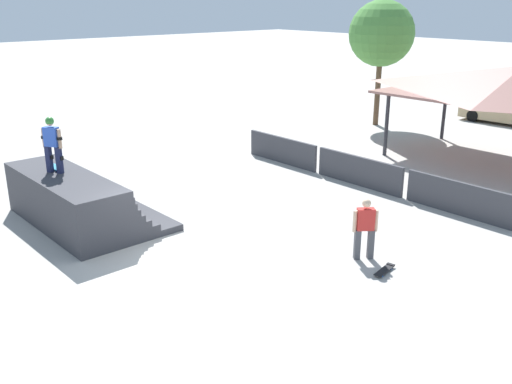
{
  "coord_description": "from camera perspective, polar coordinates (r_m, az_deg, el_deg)",
  "views": [
    {
      "loc": [
        11.61,
        -7.35,
        6.37
      ],
      "look_at": [
        -0.52,
        3.37,
        0.85
      ],
      "focal_mm": 40.0,
      "sensor_mm": 36.0,
      "label": 1
    }
  ],
  "objects": [
    {
      "name": "barrier_fence",
      "position": [
        20.64,
        10.25,
        2.08
      ],
      "size": [
        11.57,
        0.12,
        1.05
      ],
      "color": "#3D3D42",
      "rests_on": "ground"
    },
    {
      "name": "bystander_walking",
      "position": [
        14.7,
        10.86,
        -3.35
      ],
      "size": [
        0.47,
        0.59,
        1.63
      ],
      "rotation": [
        0.0,
        0.0,
        4.07
      ],
      "color": "#4C4C51",
      "rests_on": "ground"
    },
    {
      "name": "skateboard_on_ground",
      "position": [
        14.44,
        12.77,
        -7.59
      ],
      "size": [
        0.34,
        0.82,
        0.09
      ],
      "rotation": [
        0.0,
        0.0,
        1.76
      ],
      "color": "blue",
      "rests_on": "ground"
    },
    {
      "name": "tree_far_back",
      "position": [
        30.47,
        12.44,
        15.19
      ],
      "size": [
        3.31,
        3.31,
        6.33
      ],
      "color": "brown",
      "rests_on": "ground"
    },
    {
      "name": "quarter_pipe_ramp",
      "position": [
        17.59,
        -17.6,
        -0.96
      ],
      "size": [
        5.06,
        3.15,
        1.54
      ],
      "color": "#38383D",
      "rests_on": "ground"
    },
    {
      "name": "ground_plane",
      "position": [
        15.15,
        -8.33,
        -6.24
      ],
      "size": [
        160.0,
        160.0,
        0.0
      ],
      "primitive_type": "plane",
      "color": "#ADA8A0"
    },
    {
      "name": "skateboard_on_deck",
      "position": [
        17.96,
        -19.4,
        2.34
      ],
      "size": [
        0.82,
        0.29,
        0.09
      ],
      "rotation": [
        0.0,
        0.0,
        -0.11
      ],
      "color": "blue",
      "rests_on": "quarter_pipe_ramp"
    },
    {
      "name": "skater_on_deck",
      "position": [
        17.41,
        -19.73,
        4.83
      ],
      "size": [
        0.68,
        0.49,
        1.64
      ],
      "rotation": [
        0.0,
        0.0,
        0.53
      ],
      "color": "#1E2347",
      "rests_on": "quarter_pipe_ramp"
    },
    {
      "name": "parked_car_tan",
      "position": [
        33.41,
        23.48,
        7.35
      ],
      "size": [
        4.41,
        1.84,
        1.27
      ],
      "rotation": [
        0.0,
        0.0,
        0.05
      ],
      "color": "tan",
      "rests_on": "ground"
    }
  ]
}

